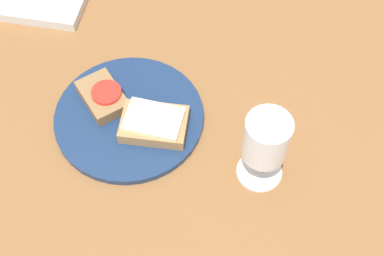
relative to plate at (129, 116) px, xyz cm
name	(u,v)px	position (x,y,z in cm)	size (l,w,h in cm)	color
wooden_table	(130,124)	(0.12, -0.18, -2.12)	(140.00, 140.00, 3.00)	brown
plate	(129,116)	(0.00, 0.00, 0.00)	(25.59, 25.59, 1.24)	navy
sandwich_with_tomato	(103,96)	(-4.89, 1.99, 1.92)	(10.78, 10.98, 2.89)	brown
sandwich_with_cheese	(154,123)	(4.99, -1.99, 2.07)	(11.24, 8.08, 3.09)	#937047
wine_glass	(266,141)	(23.26, -6.51, 8.93)	(7.35, 7.35, 14.26)	white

